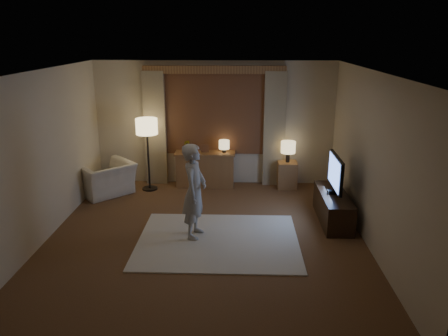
{
  "coord_description": "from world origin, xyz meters",
  "views": [
    {
      "loc": [
        0.52,
        -6.29,
        3.12
      ],
      "look_at": [
        0.27,
        0.6,
        0.99
      ],
      "focal_mm": 35.0,
      "sensor_mm": 36.0,
      "label": 1
    }
  ],
  "objects_px": {
    "armchair": "(106,179)",
    "side_table": "(287,175)",
    "sideboard": "(205,170)",
    "person": "(195,191)",
    "tv_stand": "(333,207)"
  },
  "relations": [
    {
      "from": "armchair",
      "to": "side_table",
      "type": "distance_m",
      "value": 3.72
    },
    {
      "from": "sideboard",
      "to": "armchair",
      "type": "height_order",
      "value": "sideboard"
    },
    {
      "from": "armchair",
      "to": "side_table",
      "type": "height_order",
      "value": "armchair"
    },
    {
      "from": "person",
      "to": "tv_stand",
      "type": "bearing_deg",
      "value": -62.72
    },
    {
      "from": "side_table",
      "to": "person",
      "type": "relative_size",
      "value": 0.37
    },
    {
      "from": "tv_stand",
      "to": "person",
      "type": "distance_m",
      "value": 2.48
    },
    {
      "from": "side_table",
      "to": "tv_stand",
      "type": "xyz_separation_m",
      "value": [
        0.62,
        -1.69,
        -0.03
      ]
    },
    {
      "from": "side_table",
      "to": "person",
      "type": "xyz_separation_m",
      "value": [
        -1.7,
        -2.4,
        0.5
      ]
    },
    {
      "from": "side_table",
      "to": "person",
      "type": "height_order",
      "value": "person"
    },
    {
      "from": "tv_stand",
      "to": "person",
      "type": "bearing_deg",
      "value": -163.09
    },
    {
      "from": "sideboard",
      "to": "tv_stand",
      "type": "distance_m",
      "value": 2.92
    },
    {
      "from": "sideboard",
      "to": "person",
      "type": "height_order",
      "value": "person"
    },
    {
      "from": "armchair",
      "to": "side_table",
      "type": "relative_size",
      "value": 1.79
    },
    {
      "from": "sideboard",
      "to": "side_table",
      "type": "relative_size",
      "value": 2.14
    },
    {
      "from": "side_table",
      "to": "person",
      "type": "distance_m",
      "value": 2.98
    }
  ]
}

